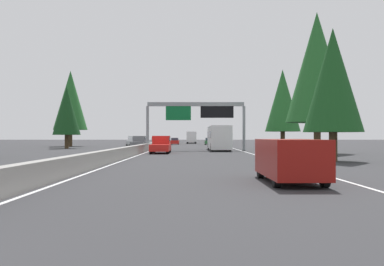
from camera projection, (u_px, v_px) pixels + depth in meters
ground_plane at (157, 148)px, 65.29m from camera, size 320.00×320.00×0.00m
median_barrier at (164, 143)px, 85.29m from camera, size 180.00×0.56×0.90m
shoulder_stripe_right at (227, 146)px, 75.30m from camera, size 160.00×0.16×0.01m
shoulder_stripe_median at (163, 146)px, 75.29m from camera, size 160.00×0.16×0.01m
sign_gantry_overhead at (197, 112)px, 54.24m from camera, size 0.50×12.68×6.16m
minivan_distant_b at (289, 158)px, 16.66m from camera, size 5.00×1.95×1.69m
pickup_far_left at (161, 145)px, 45.80m from camera, size 5.60×2.00×1.86m
bus_far_center at (219, 137)px, 55.21m from camera, size 11.50×2.55×3.10m
sedan_mid_center at (209, 141)px, 92.17m from camera, size 4.40×1.80×1.47m
box_truck_mid_left at (191, 137)px, 107.11m from camera, size 8.50×2.40×2.95m
sedan_distant_a at (175, 141)px, 94.89m from camera, size 4.40×1.80×1.47m
sedan_near_center at (192, 140)px, 118.51m from camera, size 4.40×1.80×1.47m
oncoming_near at (133, 141)px, 84.44m from camera, size 5.60×2.00×1.86m
oncoming_far at (139, 142)px, 66.82m from camera, size 5.60×2.00×1.86m
conifer_right_foreground at (333, 80)px, 30.52m from camera, size 4.23×4.23×9.62m
conifer_right_near at (317, 67)px, 44.43m from camera, size 6.53×6.53×14.84m
conifer_right_mid at (283, 101)px, 60.55m from camera, size 5.00×5.00×11.36m
conifer_left_near at (67, 111)px, 63.02m from camera, size 4.06×4.06×9.23m
conifer_left_mid at (70, 100)px, 75.45m from camera, size 5.94×5.94×13.50m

